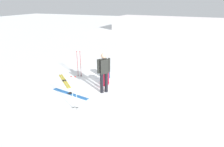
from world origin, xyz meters
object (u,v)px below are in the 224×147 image
(skier_standing, at_px, (104,71))
(ski_pair_far, at_px, (70,94))
(backpack_large_dark, at_px, (105,78))
(ski_poles_planted_far, at_px, (79,63))
(ski_pair_near, at_px, (64,81))
(ski_poles_planted_near, at_px, (74,91))
(backpack_bright, at_px, (107,71))

(skier_standing, bearing_deg, ski_pair_far, -150.31)
(backpack_large_dark, relative_size, ski_poles_planted_far, 0.51)
(ski_pair_near, bearing_deg, ski_poles_planted_far, 66.63)
(ski_pair_near, relative_size, ski_poles_planted_near, 1.17)
(ski_pair_far, bearing_deg, backpack_large_dark, 55.38)
(skier_standing, height_order, ski_pair_near, skier_standing)
(ski_poles_planted_far, bearing_deg, ski_poles_planted_near, -62.06)
(ski_pair_far, relative_size, ski_poles_planted_near, 1.48)
(ski_pair_near, bearing_deg, skier_standing, -9.76)
(ski_poles_planted_far, bearing_deg, backpack_bright, 15.52)
(ski_pair_near, height_order, ski_pair_far, same)
(ski_pair_near, height_order, ski_poles_planted_near, ski_poles_planted_near)
(skier_standing, xyz_separation_m, backpack_bright, (-0.57, 1.59, -0.63))
(skier_standing, bearing_deg, ski_poles_planted_far, 147.49)
(skier_standing, xyz_separation_m, ski_poles_planted_far, (-1.91, 1.22, -0.22))
(ski_pair_far, distance_m, backpack_large_dark, 1.76)
(ski_pair_far, bearing_deg, skier_standing, 29.69)
(ski_poles_planted_near, bearing_deg, ski_pair_far, 131.66)
(skier_standing, xyz_separation_m, ski_pair_far, (-1.24, -0.70, -0.94))
(skier_standing, distance_m, ski_poles_planted_near, 1.72)
(ski_poles_planted_far, bearing_deg, backpack_large_dark, -16.71)
(skier_standing, distance_m, ski_pair_near, 2.49)
(ski_poles_planted_near, bearing_deg, ski_poles_planted_far, 117.94)
(ski_pair_near, distance_m, backpack_bright, 2.10)
(backpack_large_dark, distance_m, ski_poles_planted_near, 2.41)
(skier_standing, distance_m, ski_poles_planted_far, 2.28)
(ski_poles_planted_far, bearing_deg, ski_pair_far, -70.60)
(backpack_bright, distance_m, ski_poles_planted_near, 3.28)
(ski_pair_far, relative_size, ski_poles_planted_far, 1.42)
(ski_pair_near, height_order, backpack_large_dark, backpack_large_dark)
(backpack_bright, distance_m, ski_poles_planted_far, 1.45)
(ski_pair_near, xyz_separation_m, backpack_large_dark, (2.02, 0.33, 0.32))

